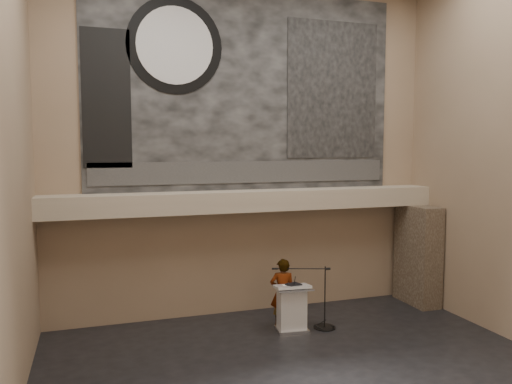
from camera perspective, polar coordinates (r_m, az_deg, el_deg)
name	(u,v)px	position (r m, az deg, el deg)	size (l,w,h in m)	color
floor	(309,376)	(10.01, 6.12, -20.22)	(10.00, 10.00, 0.00)	black
wall_back	(246,148)	(12.79, -1.13, 5.00)	(10.00, 0.02, 8.50)	#897057
wall_front	(473,150)	(5.66, 23.53, 4.38)	(10.00, 0.02, 8.50)	#897057
wall_left	(4,149)	(8.32, -26.87, 4.36)	(0.02, 8.00, 8.50)	#897057
soffit	(251,201)	(12.48, -0.57, -0.99)	(10.00, 0.80, 0.50)	tan
sprinkler_left	(188,215)	(12.08, -7.76, -2.58)	(0.04, 0.04, 0.06)	#B2893D
sprinkler_right	(321,209)	(13.17, 7.40, -1.94)	(0.04, 0.04, 0.06)	#B2893D
banner	(246,91)	(12.84, -1.10, 11.48)	(8.00, 0.05, 5.00)	black
banner_text_strip	(247,172)	(12.74, -1.03, 2.30)	(7.76, 0.02, 0.55)	#303030
banner_clock_rim	(175,46)	(12.55, -9.25, 16.19)	(2.30, 2.30, 0.02)	black
banner_clock_face	(175,45)	(12.53, -9.24, 16.20)	(1.84, 1.84, 0.02)	silver
banner_building_print	(333,90)	(13.71, 8.78, 11.44)	(2.60, 0.02, 3.60)	black
banner_brick_print	(106,99)	(12.21, -16.72, 10.18)	(1.10, 0.02, 3.20)	black
stone_pier	(418,255)	(14.45, 17.99, -6.82)	(0.60, 1.40, 2.70)	#413428
lectern	(292,308)	(11.93, 4.10, -13.09)	(0.85, 0.65, 1.14)	silver
binder	(294,285)	(11.74, 4.32, -10.52)	(0.32, 0.25, 0.04)	black
papers	(288,286)	(11.68, 3.66, -10.67)	(0.20, 0.28, 0.01)	white
speaker_person	(283,293)	(12.14, 3.05, -11.42)	(0.60, 0.39, 1.65)	silver
mic_stand	(323,319)	(12.32, 7.63, -14.15)	(1.45, 0.67, 1.49)	black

